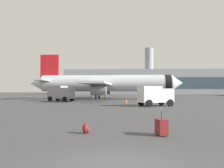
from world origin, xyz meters
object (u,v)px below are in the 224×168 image
airplane_at_gate (105,83)px  safety_cone_far (105,97)px  safety_cone_near (126,101)px  safety_cone_mid (91,97)px  rolling_suitcase (161,127)px  traveller_backpack (86,129)px  service_truck (61,93)px  cargo_van (155,95)px

airplane_at_gate → safety_cone_far: 4.11m
safety_cone_near → safety_cone_mid: safety_cone_mid is taller
safety_cone_near → rolling_suitcase: (1.31, -24.65, 0.04)m
traveller_backpack → rolling_suitcase: bearing=-4.3°
service_truck → safety_cone_mid: bearing=78.9°
service_truck → rolling_suitcase: (13.63, -30.81, -1.22)m
cargo_van → safety_cone_mid: size_ratio=6.43×
safety_cone_near → rolling_suitcase: bearing=-87.0°
safety_cone_near → safety_cone_mid: bearing=112.0°
airplane_at_gate → safety_cone_near: (4.70, -15.88, -3.31)m
service_truck → traveller_backpack: (10.10, -30.55, -1.37)m
cargo_van → safety_cone_far: size_ratio=5.76×
cargo_van → safety_cone_far: 25.86m
rolling_suitcase → safety_cone_mid: bearing=102.4°
airplane_at_gate → safety_cone_near: airplane_at_gate is taller
airplane_at_gate → cargo_van: airplane_at_gate is taller
safety_cone_far → airplane_at_gate: bearing=-83.1°
service_truck → cargo_van: (16.01, -12.12, -0.16)m
service_truck → traveller_backpack: service_truck is taller
cargo_van → traveller_backpack: size_ratio=10.07×
safety_cone_mid → traveller_backpack: size_ratio=1.57×
airplane_at_gate → safety_cone_mid: bearing=123.3°
airplane_at_gate → safety_cone_far: size_ratio=42.57×
safety_cone_near → rolling_suitcase: rolling_suitcase is taller
airplane_at_gate → rolling_suitcase: bearing=-81.6°
service_truck → traveller_backpack: size_ratio=10.99×
traveller_backpack → safety_cone_far: bearing=93.7°
safety_cone_mid → safety_cone_far: bearing=-45.7°
safety_cone_mid → traveller_backpack: bearing=-81.7°
safety_cone_mid → rolling_suitcase: size_ratio=0.68×
service_truck → safety_cone_near: (12.33, -6.16, -1.26)m
rolling_suitcase → traveller_backpack: rolling_suitcase is taller
safety_cone_mid → safety_cone_near: bearing=-68.0°
safety_cone_near → rolling_suitcase: size_ratio=0.64×
service_truck → cargo_van: service_truck is taller
safety_cone_far → traveller_backpack: 42.85m
cargo_van → safety_cone_near: size_ratio=6.83×
rolling_suitcase → traveller_backpack: size_ratio=2.29×
safety_cone_far → safety_cone_near: bearing=-74.8°
safety_cone_far → traveller_backpack: safety_cone_far is taller
safety_cone_mid → safety_cone_far: (4.10, -4.20, 0.04)m
rolling_suitcase → safety_cone_near: bearing=93.0°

